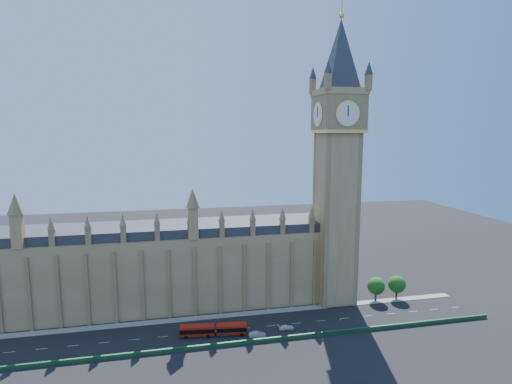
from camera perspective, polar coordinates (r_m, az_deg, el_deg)
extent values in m
plane|color=black|center=(125.68, -3.48, -19.04)|extent=(400.00, 400.00, 0.00)
cube|color=olive|center=(140.32, -15.23, -10.79)|extent=(120.00, 20.00, 25.00)
cube|color=#2D3035|center=(136.46, -15.46, -5.22)|extent=(120.00, 18.00, 3.00)
cube|color=olive|center=(138.70, 11.28, -3.80)|extent=(12.00, 12.00, 58.00)
cube|color=olive|center=(135.86, 11.71, 10.79)|extent=(14.00, 14.00, 12.00)
cylinder|color=silver|center=(129.34, 12.99, 10.89)|extent=(7.20, 0.30, 7.20)
cube|color=olive|center=(136.37, 11.79, 13.73)|extent=(14.50, 14.50, 2.00)
pyramid|color=#2D3035|center=(140.50, 12.09, 23.10)|extent=(20.59, 20.59, 22.00)
sphere|color=#F2C64C|center=(140.71, 12.11, 23.41)|extent=(1.80, 1.80, 1.80)
cube|color=#1E4C2D|center=(117.55, -2.80, -20.76)|extent=(160.00, 0.60, 1.20)
cube|color=gray|center=(134.08, -4.11, -17.17)|extent=(160.00, 3.00, 0.16)
cylinder|color=#382619|center=(149.13, 16.71, -14.00)|extent=(0.70, 0.70, 4.00)
sphere|color=#134713|center=(147.85, 16.77, -12.74)|extent=(6.00, 6.00, 6.00)
sphere|color=#134713|center=(148.26, 17.00, -12.44)|extent=(4.38, 4.38, 4.38)
cylinder|color=#382619|center=(152.93, 19.42, -13.55)|extent=(0.70, 0.70, 4.00)
sphere|color=#134713|center=(151.70, 19.48, -12.32)|extent=(6.00, 6.00, 6.00)
sphere|color=#134713|center=(152.13, 19.70, -12.03)|extent=(4.38, 4.38, 4.38)
cube|color=red|center=(122.42, -8.38, -19.05)|extent=(9.97, 3.78, 3.24)
cube|color=red|center=(122.29, -3.51, -19.00)|extent=(8.90, 3.66, 3.24)
cube|color=black|center=(122.25, -8.38, -18.89)|extent=(10.03, 3.83, 1.23)
cube|color=black|center=(122.11, -3.51, -18.84)|extent=(8.95, 3.71, 1.23)
cylinder|color=black|center=(122.34, -6.08, -19.11)|extent=(1.13, 2.67, 2.59)
cylinder|color=black|center=(121.94, -9.96, -19.78)|extent=(1.11, 0.44, 1.08)
cylinder|color=black|center=(124.32, -9.85, -19.20)|extent=(1.11, 0.44, 1.08)
cylinder|color=black|center=(121.60, -6.85, -19.79)|extent=(1.11, 0.44, 1.08)
cylinder|color=black|center=(123.99, -6.82, -19.21)|extent=(1.11, 0.44, 1.08)
cylinder|color=black|center=(121.55, -4.86, -19.78)|extent=(1.11, 0.44, 1.08)
cylinder|color=black|center=(123.95, -4.88, -19.19)|extent=(1.11, 0.44, 1.08)
cylinder|color=black|center=(121.70, -2.10, -19.71)|extent=(1.11, 0.44, 1.08)
cylinder|color=black|center=(124.09, -2.17, -19.13)|extent=(1.11, 0.44, 1.08)
imported|color=#44484D|center=(122.06, -4.22, -19.58)|extent=(3.83, 1.56, 1.30)
imported|color=#A6A9AE|center=(121.17, 0.19, -19.70)|extent=(4.99, 2.17, 1.60)
imported|color=white|center=(125.56, 4.35, -18.73)|extent=(4.73, 2.20, 1.34)
cube|color=black|center=(126.14, 3.35, -18.92)|extent=(0.51, 0.51, 0.04)
cone|color=#F1570C|center=(126.00, 3.35, -18.79)|extent=(0.56, 0.56, 0.67)
cylinder|color=white|center=(125.95, 3.35, -18.75)|extent=(0.33, 0.33, 0.12)
cube|color=black|center=(127.87, 3.10, -18.52)|extent=(0.47, 0.47, 0.04)
cone|color=orange|center=(127.72, 3.10, -18.39)|extent=(0.52, 0.52, 0.71)
cylinder|color=white|center=(127.68, 3.10, -18.34)|extent=(0.35, 0.35, 0.12)
cube|color=black|center=(127.91, 3.09, -18.51)|extent=(0.41, 0.41, 0.04)
cone|color=#FF400D|center=(127.78, 3.10, -18.40)|extent=(0.46, 0.46, 0.62)
cylinder|color=white|center=(127.74, 3.10, -18.36)|extent=(0.30, 0.30, 0.11)
cube|color=black|center=(133.26, 11.95, -17.53)|extent=(0.38, 0.38, 0.04)
cone|color=#EA3E0C|center=(133.13, 11.95, -17.42)|extent=(0.41, 0.41, 0.64)
cylinder|color=white|center=(133.09, 11.95, -17.38)|extent=(0.31, 0.31, 0.11)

